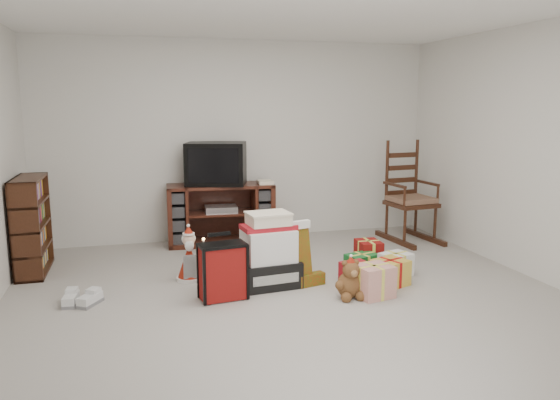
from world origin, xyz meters
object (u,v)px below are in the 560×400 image
at_px(teddy_bear, 350,281).
at_px(santa_figurine, 286,248).
at_px(bookshelf, 32,227).
at_px(tv_stand, 221,214).
at_px(gift_pile, 269,255).
at_px(sneaker_pair, 80,299).
at_px(crt_television, 216,164).
at_px(gift_cluster, 374,266).
at_px(mrs_claus_figurine, 189,259).
at_px(rocking_chair, 409,205).
at_px(red_suitcase, 223,271).

height_order(teddy_bear, santa_figurine, santa_figurine).
xyz_separation_m(bookshelf, teddy_bear, (2.85, -1.58, -0.32)).
height_order(tv_stand, gift_pile, tv_stand).
bearing_deg(sneaker_pair, crt_television, 66.94).
bearing_deg(gift_cluster, sneaker_pair, 179.38).
height_order(sneaker_pair, crt_television, crt_television).
height_order(gift_pile, sneaker_pair, gift_pile).
bearing_deg(crt_television, tv_stand, 6.68).
xyz_separation_m(teddy_bear, gift_cluster, (0.43, 0.42, -0.01)).
distance_m(gift_pile, teddy_bear, 0.82).
relative_size(bookshelf, mrs_claus_figurine, 1.79).
bearing_deg(gift_pile, rocking_chair, 24.83).
bearing_deg(mrs_claus_figurine, red_suitcase, -69.62).
relative_size(bookshelf, gift_cluster, 0.87).
bearing_deg(gift_cluster, tv_stand, 124.41).
bearing_deg(tv_stand, bookshelf, -159.01).
distance_m(tv_stand, sneaker_pair, 2.36).
bearing_deg(crt_television, bookshelf, -145.21).
xyz_separation_m(teddy_bear, santa_figurine, (-0.32, 1.00, 0.07)).
relative_size(tv_stand, crt_television, 1.63).
bearing_deg(gift_cluster, santa_figurine, 142.61).
height_order(rocking_chair, sneaker_pair, rocking_chair).
bearing_deg(tv_stand, santa_figurine, -65.08).
bearing_deg(santa_figurine, sneaker_pair, -164.77).
bearing_deg(rocking_chair, bookshelf, 176.40).
bearing_deg(sneaker_pair, tv_stand, 66.00).
distance_m(rocking_chair, red_suitcase, 3.05).
distance_m(bookshelf, crt_television, 2.18).
height_order(rocking_chair, crt_television, rocking_chair).
xyz_separation_m(tv_stand, gift_cluster, (1.24, -1.80, -0.23)).
xyz_separation_m(tv_stand, mrs_claus_figurine, (-0.53, -1.35, -0.16)).
relative_size(rocking_chair, santa_figurine, 2.24).
relative_size(red_suitcase, crt_television, 0.74).
xyz_separation_m(red_suitcase, teddy_bear, (1.10, -0.25, -0.11)).
bearing_deg(bookshelf, gift_cluster, -19.35).
bearing_deg(tv_stand, mrs_claus_figurine, -108.09).
height_order(bookshelf, santa_figurine, bookshelf).
xyz_separation_m(rocking_chair, teddy_bear, (-1.53, -1.79, -0.30)).
height_order(bookshelf, mrs_claus_figurine, bookshelf).
bearing_deg(red_suitcase, rocking_chair, 22.40).
relative_size(rocking_chair, mrs_claus_figurine, 2.38).
relative_size(bookshelf, gift_pile, 1.41).
xyz_separation_m(tv_stand, rocking_chair, (2.33, -0.44, 0.08)).
relative_size(gift_pile, red_suitcase, 1.17).
bearing_deg(santa_figurine, red_suitcase, -136.64).
distance_m(bookshelf, mrs_claus_figurine, 1.69).
relative_size(bookshelf, rocking_chair, 0.75).
relative_size(red_suitcase, gift_cluster, 0.53).
relative_size(red_suitcase, sneaker_pair, 1.70).
bearing_deg(bookshelf, crt_television, 18.13).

